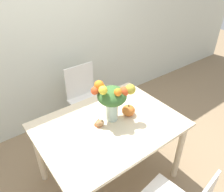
{
  "coord_description": "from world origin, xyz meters",
  "views": [
    {
      "loc": [
        -0.88,
        -1.21,
        2.04
      ],
      "look_at": [
        0.06,
        0.04,
        1.0
      ],
      "focal_mm": 35.0,
      "sensor_mm": 36.0,
      "label": 1
    }
  ],
  "objects": [
    {
      "name": "flower_vase",
      "position": [
        0.06,
        0.04,
        0.99
      ],
      "size": [
        0.34,
        0.28,
        0.4
      ],
      "color": "#B2CCBC",
      "rests_on": "dining_table"
    },
    {
      "name": "dining_table",
      "position": [
        0.0,
        0.0,
        0.65
      ],
      "size": [
        1.26,
        0.93,
        0.75
      ],
      "color": "beige",
      "rests_on": "ground_plane"
    },
    {
      "name": "turkey_figurine",
      "position": [
        -0.08,
        0.04,
        0.78
      ],
      "size": [
        0.08,
        0.11,
        0.07
      ],
      "color": "#A87A4C",
      "rests_on": "dining_table"
    },
    {
      "name": "wall_back",
      "position": [
        0.0,
        1.27,
        1.35
      ],
      "size": [
        8.0,
        0.06,
        2.7
      ],
      "color": "silver",
      "rests_on": "ground_plane"
    },
    {
      "name": "pumpkin",
      "position": [
        0.22,
        0.0,
        0.8
      ],
      "size": [
        0.12,
        0.12,
        0.11
      ],
      "color": "orange",
      "rests_on": "dining_table"
    },
    {
      "name": "dining_chair_near_window",
      "position": [
        0.25,
        0.84,
        0.46
      ],
      "size": [
        0.42,
        0.42,
        0.88
      ],
      "rotation": [
        0.0,
        0.0,
        0.0
      ],
      "color": "white",
      "rests_on": "ground_plane"
    },
    {
      "name": "ground_plane",
      "position": [
        0.0,
        0.0,
        0.0
      ],
      "size": [
        12.0,
        12.0,
        0.0
      ],
      "primitive_type": "plane",
      "color": "#8E7556"
    }
  ]
}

